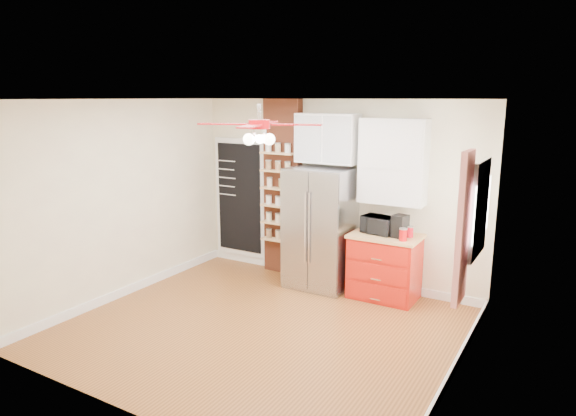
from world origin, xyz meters
The scene contains 21 objects.
floor centered at (0.00, 0.00, 0.00)m, with size 4.50×4.50×0.00m, color brown.
ceiling centered at (0.00, 0.00, 2.70)m, with size 4.50×4.50×0.00m, color white.
wall_back centered at (0.00, 2.00, 1.35)m, with size 4.50×0.02×2.70m, color beige.
wall_front centered at (0.00, -2.00, 1.35)m, with size 4.50×0.02×2.70m, color beige.
wall_left centered at (-2.25, 0.00, 1.35)m, with size 0.02×4.00×2.70m, color beige.
wall_right centered at (2.25, 0.00, 1.35)m, with size 0.02×4.00×2.70m, color beige.
chalkboard centered at (-1.70, 1.96, 1.10)m, with size 0.95×0.05×1.95m.
brick_pillar centered at (-0.85, 1.92, 1.35)m, with size 0.60×0.16×2.70m, color brown.
fridge centered at (-0.05, 1.63, 0.88)m, with size 0.90×0.70×1.75m, color #A3A3A7.
upper_glass_cabinet centered at (-0.05, 1.82, 2.15)m, with size 0.90×0.35×0.70m, color white.
red_cabinet centered at (0.92, 1.68, 0.45)m, with size 0.94×0.64×0.90m.
upper_shelf_unit centered at (0.92, 1.85, 1.88)m, with size 0.90×0.30×1.15m, color white.
window centered at (2.23, 0.90, 1.55)m, with size 0.04×0.75×1.05m, color white.
curtain centered at (2.18, 0.35, 1.45)m, with size 0.06×0.40×1.55m, color red.
ceiling_fan centered at (0.00, 0.00, 2.42)m, with size 1.40×1.40×0.44m.
toaster_oven centered at (0.80, 1.70, 1.02)m, with size 0.43×0.29×0.24m, color black.
coffee_maker centered at (1.12, 1.65, 1.05)m, with size 0.17×0.20×0.30m, color black.
canister_left centered at (1.21, 1.51, 0.98)m, with size 0.10×0.10×0.15m, color #BD0A0C.
canister_right centered at (1.23, 1.72, 0.97)m, with size 0.09×0.09×0.14m, color red.
pantry_jar_oats centered at (-0.99, 1.76, 1.44)m, with size 0.08×0.08×0.14m, color beige.
pantry_jar_beans centered at (-0.78, 1.77, 1.44)m, with size 0.10×0.10×0.13m, color olive.
Camera 1 is at (3.17, -4.78, 2.72)m, focal length 32.00 mm.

